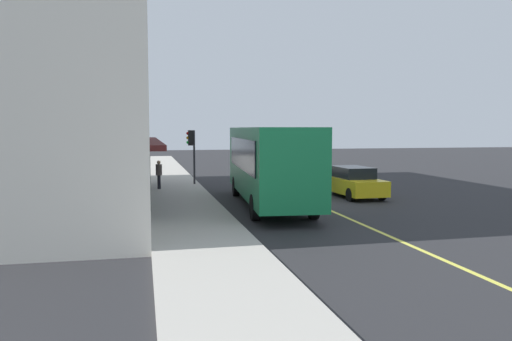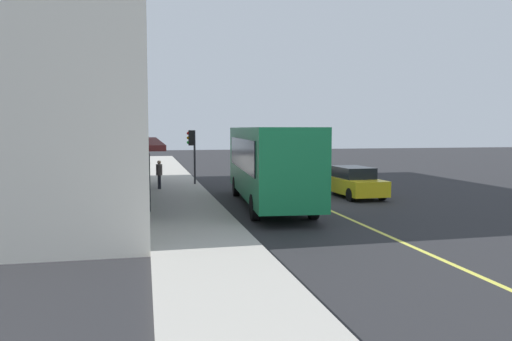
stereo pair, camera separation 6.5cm
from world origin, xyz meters
The scene contains 9 objects.
ground centered at (0.00, 0.00, 0.00)m, with size 120.00×120.00×0.00m, color #28282B.
sidewalk centered at (0.00, 5.96, 0.07)m, with size 80.00×3.12×0.15m, color #B2ADA3.
lane_centre_stripe centered at (0.00, 0.00, 0.00)m, with size 36.00×0.16×0.01m, color #D8D14C.
storefront_building centered at (2.97, 11.93, 7.58)m, with size 22.44×9.44×15.18m.
bus centered at (-0.08, 2.22, 1.99)m, with size 11.29×3.35×3.50m.
traffic_light centered at (8.30, 4.88, 2.53)m, with size 0.30×0.52×3.20m.
car_black centered at (11.96, -2.41, 0.74)m, with size 4.33×1.91×1.52m.
car_yellow centered at (1.90, -2.67, 0.74)m, with size 4.35×1.97×1.52m.
pedestrian_at_corner centered at (6.18, 6.86, 1.08)m, with size 0.34×0.34×1.56m.
Camera 2 is at (-22.07, 7.62, 3.46)m, focal length 35.79 mm.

